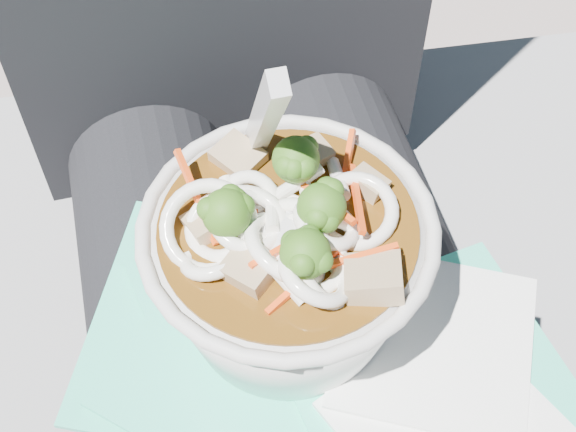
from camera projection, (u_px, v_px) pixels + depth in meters
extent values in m
cube|color=slate|center=(263.00, 370.00, 0.93)|extent=(1.04, 0.58, 0.47)
cylinder|color=black|center=(192.00, 395.00, 0.58)|extent=(0.14, 0.48, 0.14)
cylinder|color=black|center=(399.00, 348.00, 0.61)|extent=(0.14, 0.48, 0.14)
cube|color=#32D2A9|center=(229.00, 325.00, 0.54)|extent=(0.24, 0.24, 0.00)
cube|color=#32D2A9|center=(289.00, 335.00, 0.53)|extent=(0.17, 0.18, 0.00)
cube|color=#32D2A9|center=(337.00, 414.00, 0.50)|extent=(0.23, 0.23, 0.00)
cube|color=#32D2A9|center=(292.00, 349.00, 0.52)|extent=(0.15, 0.20, 0.00)
cube|color=#32D2A9|center=(238.00, 281.00, 0.55)|extent=(0.15, 0.12, 0.00)
cube|color=#32D2A9|center=(252.00, 358.00, 0.52)|extent=(0.22, 0.22, 0.00)
cube|color=#32D2A9|center=(328.00, 246.00, 0.57)|extent=(0.12, 0.14, 0.00)
cube|color=#32D2A9|center=(429.00, 380.00, 0.50)|extent=(0.19, 0.18, 0.00)
cube|color=white|center=(447.00, 422.00, 0.48)|extent=(0.15, 0.15, 0.00)
cube|color=white|center=(435.00, 340.00, 0.51)|extent=(0.16, 0.16, 0.00)
torus|color=silver|center=(288.00, 229.00, 0.45)|extent=(0.17, 0.17, 0.01)
cylinder|color=#4D2D0B|center=(288.00, 232.00, 0.46)|extent=(0.15, 0.15, 0.01)
torus|color=white|center=(248.00, 220.00, 0.44)|extent=(0.06, 0.06, 0.02)
torus|color=white|center=(209.00, 228.00, 0.44)|extent=(0.07, 0.06, 0.04)
torus|color=white|center=(355.00, 211.00, 0.45)|extent=(0.07, 0.07, 0.02)
torus|color=white|center=(326.00, 224.00, 0.44)|extent=(0.04, 0.05, 0.03)
torus|color=white|center=(296.00, 241.00, 0.44)|extent=(0.05, 0.05, 0.02)
torus|color=white|center=(316.00, 275.00, 0.42)|extent=(0.06, 0.06, 0.04)
torus|color=white|center=(276.00, 229.00, 0.45)|extent=(0.08, 0.08, 0.02)
torus|color=white|center=(312.00, 266.00, 0.44)|extent=(0.05, 0.05, 0.02)
torus|color=white|center=(248.00, 202.00, 0.46)|extent=(0.05, 0.05, 0.03)
torus|color=white|center=(213.00, 257.00, 0.44)|extent=(0.05, 0.05, 0.03)
torus|color=white|center=(338.00, 263.00, 0.43)|extent=(0.06, 0.07, 0.05)
torus|color=white|center=(290.00, 232.00, 0.45)|extent=(0.05, 0.04, 0.04)
torus|color=white|center=(255.00, 222.00, 0.46)|extent=(0.05, 0.05, 0.02)
torus|color=white|center=(288.00, 249.00, 0.44)|extent=(0.07, 0.08, 0.05)
torus|color=white|center=(256.00, 217.00, 0.45)|extent=(0.05, 0.05, 0.03)
torus|color=white|center=(220.00, 227.00, 0.45)|extent=(0.05, 0.04, 0.03)
cylinder|color=white|center=(234.00, 207.00, 0.45)|extent=(0.01, 0.04, 0.02)
cylinder|color=white|center=(289.00, 188.00, 0.46)|extent=(0.05, 0.02, 0.02)
cylinder|color=white|center=(281.00, 276.00, 0.43)|extent=(0.03, 0.04, 0.02)
cylinder|color=white|center=(308.00, 197.00, 0.46)|extent=(0.01, 0.04, 0.02)
cylinder|color=white|center=(272.00, 209.00, 0.45)|extent=(0.02, 0.04, 0.02)
cylinder|color=white|center=(338.00, 179.00, 0.47)|extent=(0.01, 0.04, 0.02)
cylinder|color=#89AC53|center=(321.00, 220.00, 0.45)|extent=(0.01, 0.01, 0.02)
sphere|color=#245313|center=(322.00, 207.00, 0.44)|extent=(0.03, 0.03, 0.03)
sphere|color=#245313|center=(318.00, 217.00, 0.43)|extent=(0.01, 0.01, 0.01)
sphere|color=#245313|center=(327.00, 189.00, 0.44)|extent=(0.01, 0.01, 0.01)
sphere|color=#245313|center=(332.00, 190.00, 0.44)|extent=(0.01, 0.01, 0.01)
sphere|color=#245313|center=(327.00, 220.00, 0.43)|extent=(0.01, 0.01, 0.01)
cylinder|color=#89AC53|center=(296.00, 173.00, 0.47)|extent=(0.01, 0.01, 0.02)
sphere|color=#245313|center=(296.00, 159.00, 0.46)|extent=(0.03, 0.03, 0.03)
sphere|color=#245313|center=(307.00, 147.00, 0.46)|extent=(0.01, 0.01, 0.01)
sphere|color=#245313|center=(304.00, 167.00, 0.45)|extent=(0.01, 0.01, 0.01)
sphere|color=#245313|center=(287.00, 166.00, 0.45)|extent=(0.01, 0.01, 0.01)
sphere|color=#245313|center=(294.00, 168.00, 0.45)|extent=(0.01, 0.01, 0.01)
cylinder|color=#89AC53|center=(228.00, 226.00, 0.44)|extent=(0.01, 0.01, 0.02)
sphere|color=#245313|center=(227.00, 213.00, 0.43)|extent=(0.03, 0.03, 0.03)
sphere|color=#245313|center=(209.00, 209.00, 0.43)|extent=(0.01, 0.01, 0.01)
sphere|color=#245313|center=(235.00, 199.00, 0.44)|extent=(0.01, 0.01, 0.01)
sphere|color=#245313|center=(243.00, 206.00, 0.43)|extent=(0.01, 0.01, 0.01)
sphere|color=#245313|center=(231.00, 196.00, 0.44)|extent=(0.01, 0.01, 0.01)
cylinder|color=#89AC53|center=(305.00, 266.00, 0.43)|extent=(0.01, 0.01, 0.02)
sphere|color=#245313|center=(305.00, 254.00, 0.42)|extent=(0.03, 0.03, 0.03)
sphere|color=#245313|center=(320.00, 260.00, 0.41)|extent=(0.01, 0.01, 0.01)
sphere|color=#245313|center=(293.00, 242.00, 0.42)|extent=(0.01, 0.01, 0.01)
sphere|color=#245313|center=(303.00, 263.00, 0.41)|extent=(0.01, 0.01, 0.01)
sphere|color=#245313|center=(309.00, 237.00, 0.42)|extent=(0.01, 0.01, 0.01)
cube|color=#F94C15|center=(253.00, 226.00, 0.45)|extent=(0.02, 0.04, 0.01)
cube|color=#F94C15|center=(349.00, 260.00, 0.43)|extent=(0.06, 0.00, 0.01)
cube|color=#F94C15|center=(357.00, 198.00, 0.45)|extent=(0.01, 0.06, 0.01)
cube|color=#F94C15|center=(282.00, 248.00, 0.43)|extent=(0.04, 0.02, 0.01)
cube|color=#F94C15|center=(322.00, 199.00, 0.45)|extent=(0.03, 0.05, 0.02)
cube|color=#F94C15|center=(347.00, 166.00, 0.47)|extent=(0.02, 0.05, 0.02)
cube|color=#F94C15|center=(196.00, 196.00, 0.45)|extent=(0.02, 0.06, 0.02)
cube|color=#F94C15|center=(345.00, 257.00, 0.44)|extent=(0.05, 0.04, 0.01)
cube|color=#F94C15|center=(304.00, 279.00, 0.43)|extent=(0.05, 0.03, 0.01)
cube|color=#957654|center=(368.00, 185.00, 0.47)|extent=(0.03, 0.03, 0.02)
cube|color=#957654|center=(311.00, 154.00, 0.48)|extent=(0.03, 0.03, 0.02)
cube|color=#957654|center=(238.00, 159.00, 0.48)|extent=(0.04, 0.04, 0.02)
cube|color=#957654|center=(205.00, 225.00, 0.45)|extent=(0.03, 0.03, 0.02)
cube|color=#957654|center=(249.00, 272.00, 0.43)|extent=(0.03, 0.03, 0.02)
cube|color=#957654|center=(374.00, 279.00, 0.43)|extent=(0.04, 0.04, 0.02)
ellipsoid|color=silver|center=(286.00, 238.00, 0.44)|extent=(0.03, 0.04, 0.01)
cube|color=silver|center=(265.00, 116.00, 0.43)|extent=(0.01, 0.08, 0.12)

